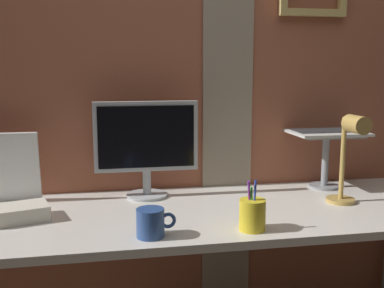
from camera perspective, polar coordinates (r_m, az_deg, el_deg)
The scene contains 9 objects.
brick_wall_back at distance 2.15m, azimuth 0.50°, elevation 7.09°, with size 3.72×0.16×2.41m.
desk at distance 1.84m, azimuth 0.58°, elevation -10.18°, with size 2.27×0.71×0.74m.
monitor at distance 1.96m, azimuth -5.77°, elevation 0.32°, with size 0.45×0.18×0.42m.
laptop_stand at distance 2.21m, azimuth 16.44°, elevation -0.94°, with size 0.28×0.22×0.26m.
laptop at distance 2.25m, azimuth 15.79°, elevation 2.74°, with size 0.33×0.33×0.20m.
desk_lamp at distance 1.93m, azimuth 19.24°, elevation -0.70°, with size 0.12×0.20×0.37m.
pen_cup at distance 1.60m, azimuth 7.59°, elevation -8.78°, with size 0.09×0.09×0.18m.
coffee_mug at distance 1.53m, azimuth -5.16°, elevation -9.83°, with size 0.13×0.09×0.10m.
paper_clutter_stack at distance 1.81m, azimuth -20.81°, elevation -8.10°, with size 0.20×0.14×0.06m, color silver.
Camera 1 is at (-0.41, -1.65, 1.29)m, focal length 42.47 mm.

